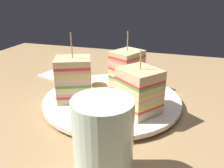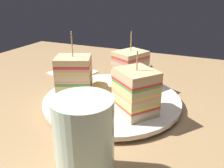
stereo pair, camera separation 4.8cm
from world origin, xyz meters
The scene contains 9 objects.
ground_plane centered at (0.00, 0.00, -0.90)cm, with size 111.42×90.52×1.80cm, color #A58055.
plate centered at (0.00, 0.00, 0.94)cm, with size 28.57×28.57×1.55cm.
sandwich_wedge_0 centered at (-6.41, 4.16, 5.65)cm, with size 9.14×9.00×11.59cm.
sandwich_wedge_1 centered at (-1.24, -7.56, 5.65)cm, with size 7.97×8.59×12.59cm.
sandwich_wedge_2 centered at (7.01, 3.06, 5.93)cm, with size 8.49×7.78×13.70cm.
chip_pile centered at (1.33, 0.54, 2.90)cm, with size 7.23×5.99×2.76cm.
spoon centered at (-0.38, -25.77, 0.39)cm, with size 7.17×15.51×1.00cm.
napkin centered at (18.36, -13.41, 0.25)cm, with size 11.14×10.62×0.50cm, color silver.
drinking_glass centered at (-5.27, 20.39, 4.83)cm, with size 7.25×7.25×11.30cm.
Camera 1 is at (-13.13, 41.96, 22.69)cm, focal length 37.09 mm.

